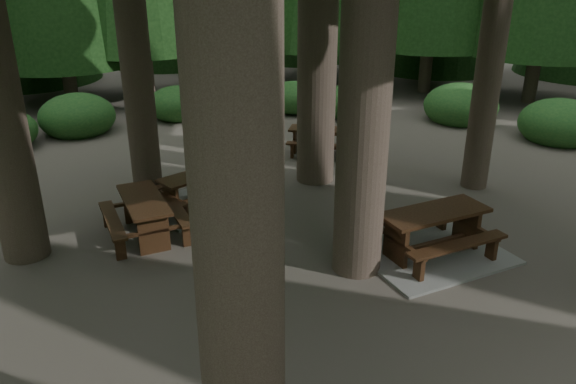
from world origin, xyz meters
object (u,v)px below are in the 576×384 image
picnic_table_b (145,211)px  picnic_table_d (319,137)px  picnic_table_a (432,239)px  picnic_table_c (198,195)px

picnic_table_b → picnic_table_d: 6.23m
picnic_table_a → picnic_table_c: 5.09m
picnic_table_a → picnic_table_c: bearing=128.5°
picnic_table_a → picnic_table_c: (-2.94, 4.16, -0.07)m
picnic_table_b → picnic_table_d: size_ratio=0.93×
picnic_table_b → picnic_table_a: bearing=-122.7°
picnic_table_c → picnic_table_d: size_ratio=1.20×
picnic_table_d → picnic_table_b: bearing=-114.8°
picnic_table_a → picnic_table_d: size_ratio=1.29×
picnic_table_c → picnic_table_d: bearing=9.3°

